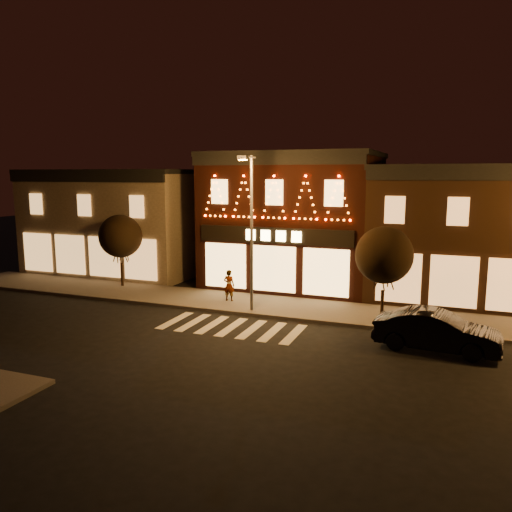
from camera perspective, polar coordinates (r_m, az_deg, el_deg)
The scene contains 10 objects.
ground at distance 20.33m, azimuth -7.39°, elevation -11.05°, with size 120.00×120.00×0.00m, color black.
sidewalk_far at distance 26.66m, azimuth 4.71°, elevation -5.89°, with size 44.00×4.00×0.15m, color #47423D.
building_left at distance 38.03m, azimuth -14.76°, elevation 3.87°, with size 12.20×8.28×7.30m.
building_pulp at distance 32.17m, azimuth 4.40°, elevation 4.12°, with size 10.20×8.34×8.30m.
building_right_a at distance 30.88m, azimuth 21.55°, elevation 2.54°, with size 9.20×8.28×7.50m.
streetlamp_mid at distance 24.96m, azimuth -0.63°, elevation 3.90°, with size 0.52×1.78×7.75m.
tree_left at distance 32.11m, azimuth -15.00°, elevation 2.16°, with size 2.64×2.64×4.41m.
tree_right at distance 24.27m, azimuth 14.21°, elevation 0.08°, with size 2.67×2.67×4.47m.
dark_sedan at distance 21.72m, azimuth 19.65°, elevation -7.96°, with size 1.70×4.86×1.60m, color black.
pedestrian at distance 27.70m, azimuth -3.05°, elevation -3.31°, with size 0.63×0.41×1.72m, color gray.
Camera 1 is at (9.19, -16.71, 7.03)m, focal length 35.58 mm.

